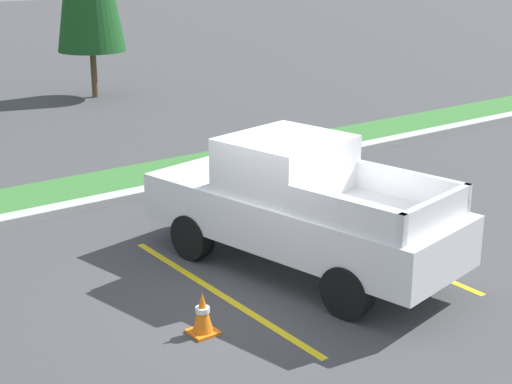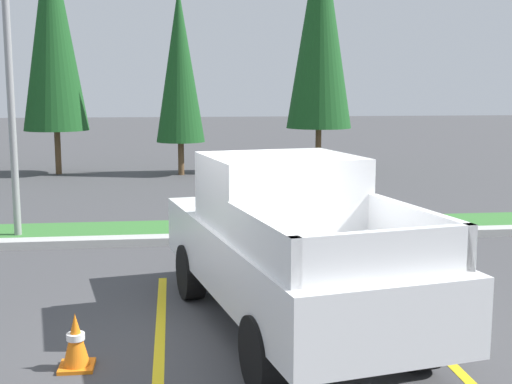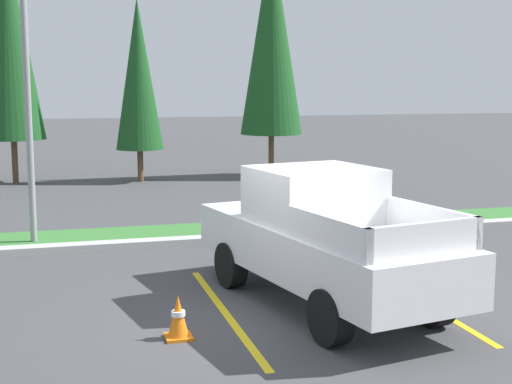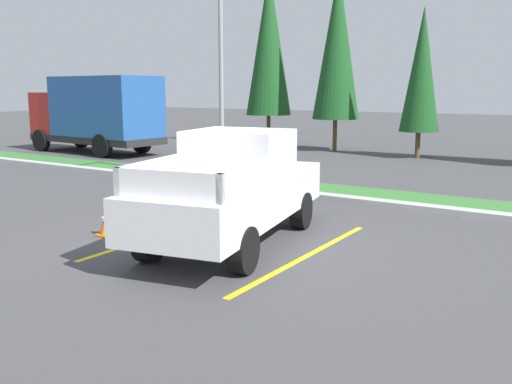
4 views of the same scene
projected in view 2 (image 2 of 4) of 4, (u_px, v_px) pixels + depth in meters
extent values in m
plane|color=#424244|center=(232.00, 338.00, 8.02)|extent=(120.00, 120.00, 0.00)
cube|color=yellow|center=(160.00, 333.00, 8.16)|extent=(0.12, 4.80, 0.01)
cube|color=yellow|center=(410.00, 322.00, 8.53)|extent=(0.12, 4.80, 0.01)
cube|color=#B2B2AD|center=(209.00, 239.00, 12.91)|extent=(56.00, 0.40, 0.15)
cube|color=#387533|center=(206.00, 229.00, 14.00)|extent=(56.00, 1.80, 0.06)
cylinder|color=black|center=(191.00, 272.00, 9.48)|extent=(0.42, 0.80, 0.76)
cylinder|color=black|center=(304.00, 262.00, 10.01)|extent=(0.42, 0.80, 0.76)
cylinder|color=black|center=(263.00, 353.00, 6.57)|extent=(0.42, 0.80, 0.76)
cylinder|color=black|center=(417.00, 334.00, 7.10)|extent=(0.42, 0.80, 0.76)
cube|color=white|center=(288.00, 258.00, 8.21)|extent=(2.88, 5.47, 0.76)
cube|color=white|center=(280.00, 189.00, 8.37)|extent=(2.04, 1.91, 0.84)
cube|color=#2D3842|center=(259.00, 177.00, 9.13)|extent=(1.60, 0.38, 0.63)
cube|color=white|center=(260.00, 240.00, 6.50)|extent=(0.47, 1.88, 0.44)
cube|color=white|center=(416.00, 228.00, 7.02)|extent=(0.47, 1.88, 0.44)
cube|color=white|center=(386.00, 255.00, 5.92)|extent=(1.78, 0.45, 0.44)
cube|color=silver|center=(230.00, 235.00, 10.64)|extent=(1.80, 0.51, 0.28)
cylinder|color=gray|center=(9.00, 63.00, 12.85)|extent=(0.14, 0.14, 6.74)
cylinder|color=brown|center=(58.00, 152.00, 22.98)|extent=(0.20, 0.20, 1.48)
cone|color=#194C1E|center=(52.00, 27.00, 22.35)|extent=(2.14, 2.14, 6.76)
cylinder|color=brown|center=(181.00, 158.00, 22.81)|extent=(0.20, 0.20, 1.11)
cone|color=#194C1E|center=(180.00, 65.00, 22.34)|extent=(1.61, 1.61, 5.07)
cylinder|color=brown|center=(318.00, 150.00, 23.48)|extent=(0.20, 0.20, 1.53)
cone|color=#194C1E|center=(320.00, 24.00, 22.83)|extent=(2.21, 2.21, 6.98)
cube|color=orange|center=(77.00, 366.00, 7.15)|extent=(0.36, 0.36, 0.04)
cone|color=orange|center=(76.00, 339.00, 7.11)|extent=(0.28, 0.28, 0.56)
cylinder|color=white|center=(76.00, 337.00, 7.10)|extent=(0.19, 0.19, 0.07)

